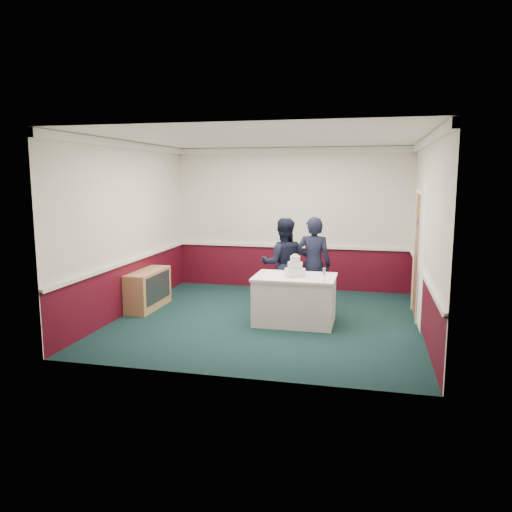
% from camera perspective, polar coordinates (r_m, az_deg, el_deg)
% --- Properties ---
extents(ground, '(5.00, 5.00, 0.00)m').
position_cam_1_polar(ground, '(8.51, 1.27, -7.27)').
color(ground, '#122D2D').
rests_on(ground, ground).
extents(room_shell, '(5.00, 5.00, 3.00)m').
position_cam_1_polar(room_shell, '(8.76, 2.64, 6.26)').
color(room_shell, silver).
rests_on(room_shell, ground).
extents(sideboard, '(0.41, 1.20, 0.70)m').
position_cam_1_polar(sideboard, '(9.36, -12.22, -3.75)').
color(sideboard, '#AF7C55').
rests_on(sideboard, ground).
extents(cake_table, '(1.32, 0.92, 0.79)m').
position_cam_1_polar(cake_table, '(8.25, 4.44, -4.94)').
color(cake_table, white).
rests_on(cake_table, ground).
extents(wedding_cake, '(0.35, 0.35, 0.36)m').
position_cam_1_polar(wedding_cake, '(8.14, 4.48, -1.52)').
color(wedding_cake, white).
rests_on(wedding_cake, cake_table).
extents(cake_knife, '(0.03, 0.22, 0.00)m').
position_cam_1_polar(cake_knife, '(7.97, 4.04, -2.53)').
color(cake_knife, silver).
rests_on(cake_knife, cake_table).
extents(champagne_flute, '(0.05, 0.05, 0.21)m').
position_cam_1_polar(champagne_flute, '(7.80, 7.81, -1.83)').
color(champagne_flute, silver).
rests_on(champagne_flute, cake_table).
extents(person_man, '(0.93, 0.80, 1.66)m').
position_cam_1_polar(person_man, '(9.04, 3.13, -0.90)').
color(person_man, black).
rests_on(person_man, ground).
extents(person_woman, '(0.63, 0.42, 1.70)m').
position_cam_1_polar(person_woman, '(8.89, 6.59, -0.97)').
color(person_woman, black).
rests_on(person_woman, ground).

